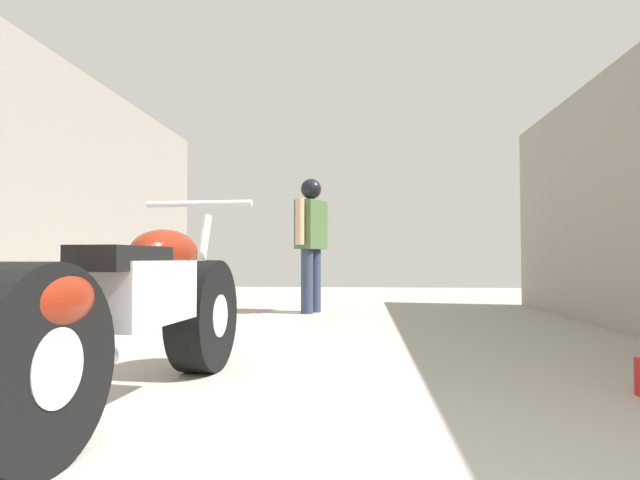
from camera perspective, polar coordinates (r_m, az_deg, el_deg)
ground_plane at (r=4.37m, az=2.02°, el=-11.41°), size 17.28×17.28×0.00m
garage_partition_left at (r=5.21m, az=-29.07°, el=4.83°), size 0.08×7.92×2.62m
motorcycle_maroon_cruiser at (r=2.64m, az=-19.30°, el=-7.61°), size 0.68×2.30×1.07m
mechanic_in_blue at (r=6.88m, az=-0.98°, el=0.86°), size 0.42×0.68×1.77m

